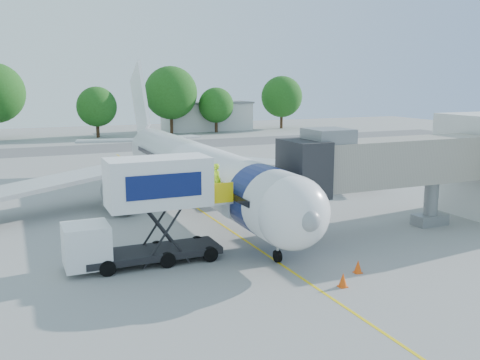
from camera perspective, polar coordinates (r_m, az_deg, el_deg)
name	(u,v)px	position (r m, az deg, el deg)	size (l,w,h in m)	color
ground	(213,219)	(36.62, -2.85, -4.19)	(160.00, 160.00, 0.00)	gray
guidance_line	(213,219)	(36.62, -2.85, -4.18)	(0.15, 70.00, 0.01)	yellow
taxiway_strip	(107,148)	(76.75, -13.98, 3.33)	(120.00, 10.00, 0.01)	#59595B
aircraft	(194,168)	(39.81, -4.98, 1.32)	(34.17, 37.73, 11.35)	white
jet_bridge	(376,164)	(33.54, 14.33, 1.69)	(13.90, 3.20, 6.60)	#9C9585
catering_hiloader	(146,212)	(27.67, -9.96, -3.34)	(8.50, 2.44, 5.50)	black
safety_cone_a	(358,267)	(27.25, 12.47, -9.03)	(0.41, 0.41, 0.65)	#EC4C0C
safety_cone_b	(343,280)	(25.36, 10.92, -10.45)	(0.42, 0.42, 0.67)	#EC4C0C
outbuilding_right	(207,116)	(101.40, -3.57, 6.84)	(16.40, 7.40, 5.30)	beige
tree_d	(97,107)	(90.98, -15.04, 7.56)	(6.51, 6.51, 8.30)	#382314
tree_e	(171,93)	(94.71, -7.39, 9.20)	(9.20, 9.20, 11.73)	#382314
tree_f	(216,105)	(96.69, -2.57, 7.97)	(6.29, 6.29, 8.03)	#382314
tree_g	(282,97)	(104.76, 4.47, 8.85)	(7.92, 7.92, 10.10)	#382314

